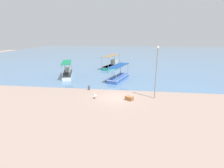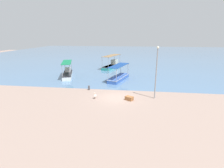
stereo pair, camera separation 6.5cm
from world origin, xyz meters
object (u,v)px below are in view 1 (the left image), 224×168
at_px(mooring_bollard, 89,87).
at_px(cargo_crate, 129,98).
at_px(lamp_post, 156,70).
at_px(fishing_boat_far_left, 119,77).
at_px(fishing_boat_near_left, 67,74).
at_px(fishing_boat_near_right, 112,65).
at_px(pelican, 95,96).

bearing_deg(mooring_bollard, cargo_crate, -28.97).
bearing_deg(lamp_post, fishing_boat_far_left, 122.23).
xyz_separation_m(fishing_boat_far_left, lamp_post, (5.12, -8.12, 2.95)).
height_order(fishing_boat_far_left, fishing_boat_near_left, fishing_boat_near_left).
height_order(fishing_boat_near_right, cargo_crate, fishing_boat_near_right).
relative_size(fishing_boat_far_left, cargo_crate, 7.01).
distance_m(fishing_boat_near_right, mooring_bollard, 16.84).
height_order(fishing_boat_far_left, lamp_post, lamp_post).
distance_m(fishing_boat_near_left, lamp_post, 17.29).
relative_size(lamp_post, mooring_bollard, 9.15).
bearing_deg(lamp_post, cargo_crate, -160.98).
bearing_deg(fishing_boat_near_right, fishing_boat_far_left, -76.55).
xyz_separation_m(fishing_boat_far_left, mooring_bollard, (-3.55, -6.02, -0.13)).
bearing_deg(fishing_boat_near_right, pelican, -88.21).
bearing_deg(cargo_crate, lamp_post, 19.02).
height_order(fishing_boat_far_left, fishing_boat_near_right, fishing_boat_near_right).
relative_size(fishing_boat_near_right, pelican, 8.72).
distance_m(fishing_boat_near_left, cargo_crate, 15.27).
bearing_deg(pelican, fishing_boat_far_left, 77.96).
distance_m(fishing_boat_far_left, fishing_boat_near_left, 9.38).
height_order(pelican, lamp_post, lamp_post).
xyz_separation_m(pelican, mooring_bollard, (-1.59, 3.15, -0.02)).
bearing_deg(cargo_crate, mooring_bollard, 151.03).
distance_m(fishing_boat_far_left, fishing_boat_near_right, 11.09).
height_order(fishing_boat_near_right, fishing_boat_near_left, fishing_boat_near_right).
relative_size(fishing_boat_near_left, mooring_bollard, 9.18).
relative_size(fishing_boat_far_left, lamp_post, 1.01).
relative_size(fishing_boat_far_left, fishing_boat_near_right, 0.89).
xyz_separation_m(fishing_boat_near_right, mooring_bollard, (-0.97, -16.81, -0.27)).
xyz_separation_m(fishing_boat_near_left, cargo_crate, (11.45, -10.09, -0.39)).
bearing_deg(mooring_bollard, fishing_boat_far_left, 59.49).
distance_m(fishing_boat_near_right, fishing_boat_near_left, 11.95).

